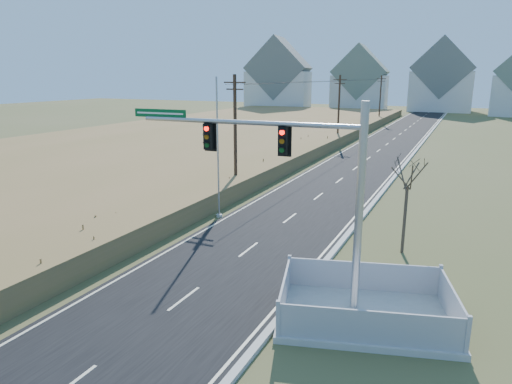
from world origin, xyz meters
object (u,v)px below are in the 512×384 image
at_px(bare_tree, 409,172).
at_px(flagpole, 218,163).
at_px(traffic_signal_mast, 309,186).
at_px(fence_enclosure, 365,312).
at_px(open_sign, 320,274).

bearing_deg(bare_tree, flagpole, 173.53).
xyz_separation_m(traffic_signal_mast, bare_tree, (2.73, 7.25, -0.58)).
bearing_deg(flagpole, traffic_signal_mast, -43.98).
relative_size(fence_enclosure, bare_tree, 1.38).
relative_size(open_sign, bare_tree, 0.13).
bearing_deg(fence_enclosure, bare_tree, 72.01).
height_order(fence_enclosure, open_sign, fence_enclosure).
distance_m(open_sign, bare_tree, 7.05).
bearing_deg(open_sign, flagpole, 129.56).
bearing_deg(bare_tree, traffic_signal_mast, -110.66).
relative_size(traffic_signal_mast, open_sign, 14.93).
bearing_deg(fence_enclosure, open_sign, 120.50).
distance_m(fence_enclosure, flagpole, 14.72).
bearing_deg(fence_enclosure, flagpole, 126.24).
distance_m(fence_enclosure, open_sign, 3.47).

